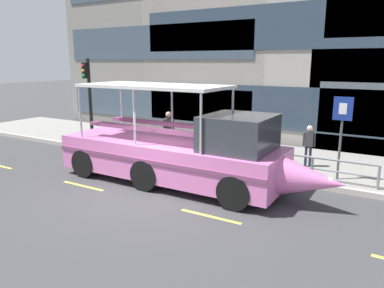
{
  "coord_description": "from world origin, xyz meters",
  "views": [
    {
      "loc": [
        6.65,
        -8.72,
        4.05
      ],
      "look_at": [
        0.41,
        1.73,
        1.3
      ],
      "focal_mm": 34.27,
      "sensor_mm": 36.0,
      "label": 1
    }
  ],
  "objects_px": {
    "traffic_light_pole": "(89,92)",
    "pedestrian_near_bow": "(309,142)",
    "pedestrian_mid_left": "(225,133)",
    "parking_sign": "(342,124)",
    "pedestrian_mid_right": "(169,128)",
    "duck_tour_boat": "(183,153)"
  },
  "relations": [
    {
      "from": "duck_tour_boat",
      "to": "pedestrian_near_bow",
      "type": "relative_size",
      "value": 6.2
    },
    {
      "from": "traffic_light_pole",
      "to": "pedestrian_near_bow",
      "type": "distance_m",
      "value": 10.29
    },
    {
      "from": "pedestrian_near_bow",
      "to": "duck_tour_boat",
      "type": "bearing_deg",
      "value": -130.75
    },
    {
      "from": "pedestrian_near_bow",
      "to": "pedestrian_mid_right",
      "type": "distance_m",
      "value": 5.79
    },
    {
      "from": "parking_sign",
      "to": "duck_tour_boat",
      "type": "xyz_separation_m",
      "value": [
        -4.42,
        -2.66,
        -0.97
      ]
    },
    {
      "from": "parking_sign",
      "to": "pedestrian_mid_right",
      "type": "xyz_separation_m",
      "value": [
        -6.96,
        0.18,
        -0.8
      ]
    },
    {
      "from": "traffic_light_pole",
      "to": "duck_tour_boat",
      "type": "distance_m",
      "value": 7.55
    },
    {
      "from": "traffic_light_pole",
      "to": "pedestrian_near_bow",
      "type": "relative_size",
      "value": 2.55
    },
    {
      "from": "duck_tour_boat",
      "to": "parking_sign",
      "type": "bearing_deg",
      "value": 31.03
    },
    {
      "from": "duck_tour_boat",
      "to": "pedestrian_mid_left",
      "type": "xyz_separation_m",
      "value": [
        -0.32,
        3.82,
        0.04
      ]
    },
    {
      "from": "parking_sign",
      "to": "pedestrian_near_bow",
      "type": "distance_m",
      "value": 1.86
    },
    {
      "from": "duck_tour_boat",
      "to": "pedestrian_mid_left",
      "type": "relative_size",
      "value": 6.26
    },
    {
      "from": "pedestrian_mid_right",
      "to": "parking_sign",
      "type": "bearing_deg",
      "value": -1.51
    },
    {
      "from": "parking_sign",
      "to": "pedestrian_mid_left",
      "type": "xyz_separation_m",
      "value": [
        -4.74,
        1.16,
        -0.94
      ]
    },
    {
      "from": "duck_tour_boat",
      "to": "pedestrian_near_bow",
      "type": "bearing_deg",
      "value": 49.25
    },
    {
      "from": "traffic_light_pole",
      "to": "pedestrian_near_bow",
      "type": "bearing_deg",
      "value": 6.35
    },
    {
      "from": "duck_tour_boat",
      "to": "pedestrian_mid_right",
      "type": "relative_size",
      "value": 5.45
    },
    {
      "from": "pedestrian_mid_left",
      "to": "pedestrian_near_bow",
      "type": "bearing_deg",
      "value": -1.92
    },
    {
      "from": "traffic_light_pole",
      "to": "pedestrian_near_bow",
      "type": "xyz_separation_m",
      "value": [
        10.12,
        1.13,
        -1.48
      ]
    },
    {
      "from": "pedestrian_mid_left",
      "to": "traffic_light_pole",
      "type": "bearing_deg",
      "value": -169.34
    },
    {
      "from": "pedestrian_mid_right",
      "to": "pedestrian_near_bow",
      "type": "bearing_deg",
      "value": 8.52
    },
    {
      "from": "traffic_light_pole",
      "to": "pedestrian_mid_right",
      "type": "height_order",
      "value": "traffic_light_pole"
    }
  ]
}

